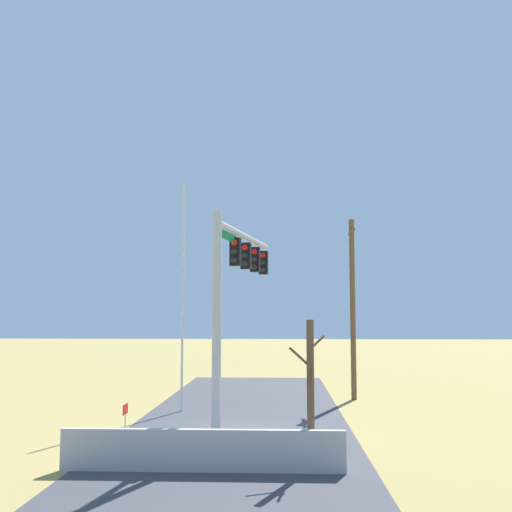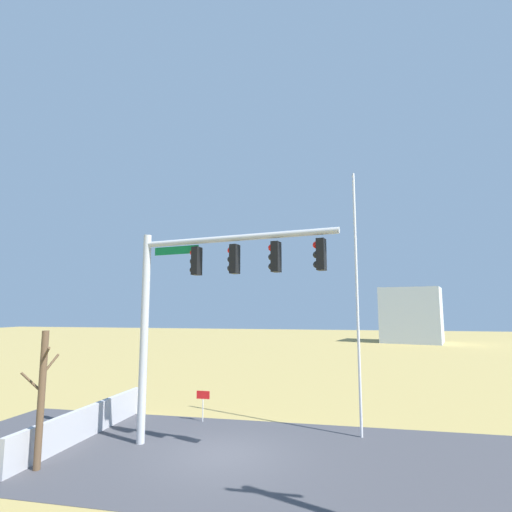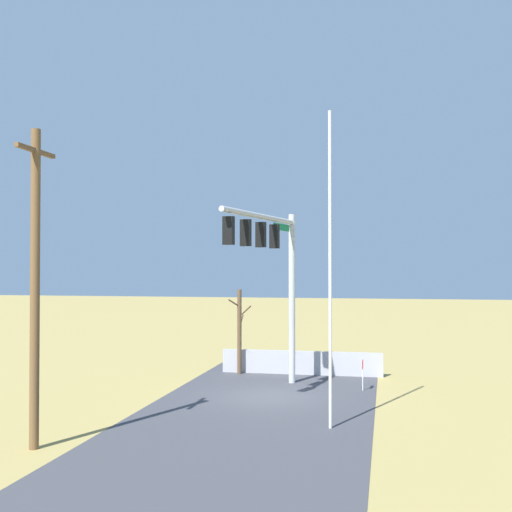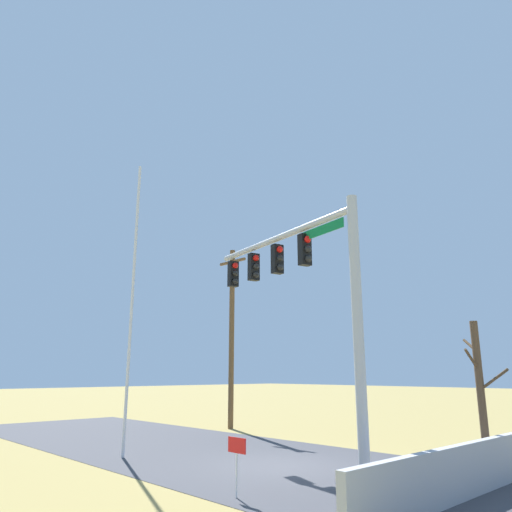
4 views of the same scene
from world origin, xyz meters
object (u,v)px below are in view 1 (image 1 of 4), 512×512
(signal_mast, at_px, (236,280))
(bare_tree, at_px, (311,391))
(flagpole, at_px, (183,295))
(open_sign, at_px, (125,414))
(utility_pole, at_px, (353,305))

(signal_mast, xyz_separation_m, bare_tree, (3.97, 2.30, -3.22))
(bare_tree, bearing_deg, flagpole, -151.52)
(signal_mast, distance_m, bare_tree, 5.61)
(signal_mast, height_order, open_sign, signal_mast)
(flagpole, bearing_deg, open_sign, -6.89)
(open_sign, bearing_deg, utility_pole, 140.03)
(signal_mast, xyz_separation_m, flagpole, (-5.26, -2.71, -0.34))
(flagpole, xyz_separation_m, open_sign, (6.28, -0.76, -4.00))
(signal_mast, distance_m, open_sign, 5.64)
(signal_mast, height_order, bare_tree, signal_mast)
(utility_pole, bearing_deg, signal_mast, -28.88)
(signal_mast, distance_m, flagpole, 5.93)
(signal_mast, distance_m, utility_pole, 10.43)
(flagpole, relative_size, utility_pole, 1.12)
(open_sign, bearing_deg, flagpole, 173.11)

